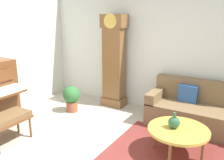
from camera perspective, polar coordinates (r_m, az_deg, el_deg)
The scene contains 8 objects.
wall_back at distance 5.06m, azimuth 10.46°, elevation 8.34°, with size 5.30×0.13×2.80m.
area_rug at distance 3.79m, azimuth 16.27°, elevation -17.10°, with size 2.10×1.50×0.01m, color maroon.
piano_bench at distance 4.14m, azimuth -23.98°, elevation -8.68°, with size 0.42×0.70×0.48m.
grandfather_clock at distance 5.21m, azimuth 0.47°, elevation 3.94°, with size 0.52×0.34×2.03m.
couch at distance 4.62m, azimuth 20.90°, elevation -7.11°, with size 1.90×0.80×0.84m.
coffee_table at distance 3.63m, azimuth 15.69°, elevation -11.64°, with size 0.88×0.88×0.42m.
green_jug at distance 3.58m, azimuth 14.72°, elevation -9.87°, with size 0.17×0.17×0.24m.
potted_plant at distance 5.10m, azimuth -9.75°, elevation -4.06°, with size 0.36×0.36×0.56m.
Camera 1 is at (1.76, -2.31, 2.01)m, focal length 37.93 mm.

